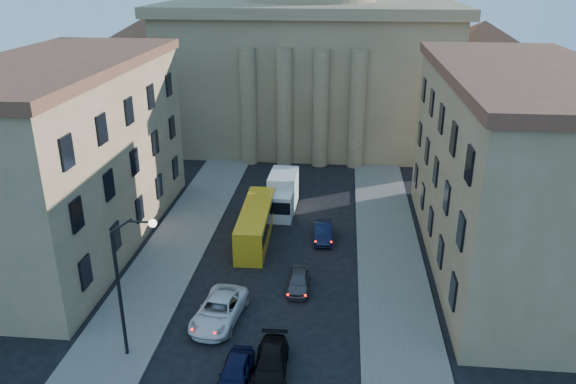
{
  "coord_description": "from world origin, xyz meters",
  "views": [
    {
      "loc": [
        4.46,
        -17.65,
        21.07
      ],
      "look_at": [
        1.08,
        16.16,
        7.33
      ],
      "focal_mm": 35.0,
      "sensor_mm": 36.0,
      "label": 1
    }
  ],
  "objects_px": {
    "city_bus": "(256,223)",
    "car_left_near": "(235,372)",
    "street_lamp": "(127,277)",
    "box_truck": "(282,194)"
  },
  "relations": [
    {
      "from": "city_bus",
      "to": "car_left_near",
      "type": "bearing_deg",
      "value": -86.31
    },
    {
      "from": "city_bus",
      "to": "street_lamp",
      "type": "bearing_deg",
      "value": -107.94
    },
    {
      "from": "car_left_near",
      "to": "city_bus",
      "type": "height_order",
      "value": "city_bus"
    },
    {
      "from": "street_lamp",
      "to": "car_left_near",
      "type": "height_order",
      "value": "street_lamp"
    },
    {
      "from": "street_lamp",
      "to": "box_truck",
      "type": "relative_size",
      "value": 1.43
    },
    {
      "from": "city_bus",
      "to": "box_truck",
      "type": "bearing_deg",
      "value": 74.36
    },
    {
      "from": "car_left_near",
      "to": "city_bus",
      "type": "bearing_deg",
      "value": 97.55
    },
    {
      "from": "car_left_near",
      "to": "city_bus",
      "type": "xyz_separation_m",
      "value": [
        -1.53,
        17.24,
        0.79
      ]
    },
    {
      "from": "street_lamp",
      "to": "city_bus",
      "type": "relative_size",
      "value": 0.9
    },
    {
      "from": "street_lamp",
      "to": "city_bus",
      "type": "height_order",
      "value": "street_lamp"
    }
  ]
}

